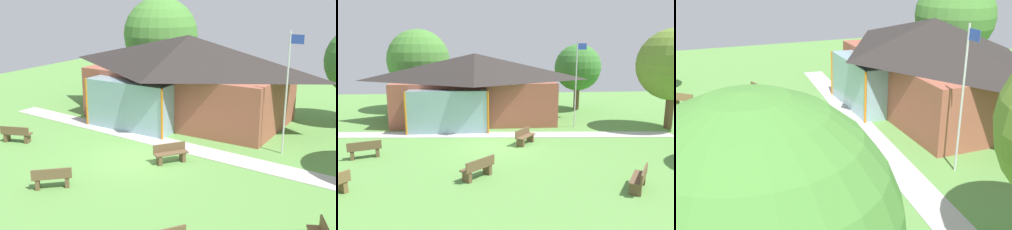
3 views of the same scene
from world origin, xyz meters
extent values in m
plane|color=#609947|center=(0.00, 0.00, 0.00)|extent=(44.00, 44.00, 0.00)
cube|color=#A35642|center=(-1.20, 6.79, 1.46)|extent=(10.89, 5.91, 2.92)
pyramid|color=#2D2826|center=(-1.20, 6.79, 3.88)|extent=(11.89, 6.91, 1.90)
cube|color=#8CB2BF|center=(-2.83, 3.23, 1.32)|extent=(4.90, 1.20, 2.63)
cylinder|color=orange|center=(-5.28, 2.63, 1.32)|extent=(0.12, 0.12, 2.63)
cylinder|color=orange|center=(-0.38, 2.63, 1.32)|extent=(0.12, 0.12, 2.63)
cube|color=#BCB7B2|center=(0.00, 2.29, 0.01)|extent=(21.53, 2.84, 0.03)
cylinder|color=silver|center=(5.38, 3.91, 2.81)|extent=(0.08, 0.08, 5.62)
cube|color=blue|center=(5.68, 3.91, 5.27)|extent=(0.60, 0.02, 0.40)
cube|color=brown|center=(-6.33, -1.40, 0.45)|extent=(1.56, 0.93, 0.06)
cube|color=brown|center=(-6.85, -1.59, 0.20)|extent=(0.29, 0.43, 0.39)
cube|color=brown|center=(-5.81, -1.21, 0.20)|extent=(0.29, 0.43, 0.39)
cube|color=brown|center=(-6.26, -1.58, 0.66)|extent=(1.43, 0.58, 0.36)
cube|color=brown|center=(-6.14, -5.65, 0.45)|extent=(1.28, 1.44, 0.06)
cube|color=brown|center=(-6.48, -6.08, 0.20)|extent=(0.41, 0.38, 0.39)
cube|color=brown|center=(-5.79, -5.22, 0.20)|extent=(0.41, 0.38, 0.39)
cube|color=brown|center=(-5.99, -5.77, 0.66)|extent=(0.99, 1.21, 0.36)
cube|color=brown|center=(1.59, 0.24, 0.45)|extent=(1.25, 1.47, 0.06)
cube|color=brown|center=(1.92, 0.68, 0.20)|extent=(0.42, 0.37, 0.39)
cube|color=brown|center=(1.26, -0.20, 0.20)|extent=(0.42, 0.37, 0.39)
cube|color=brown|center=(1.44, 0.35, 0.66)|extent=(0.94, 1.24, 0.36)
cube|color=brown|center=(4.88, -5.84, 0.45)|extent=(1.21, 1.49, 0.06)
cube|color=brown|center=(5.19, -5.39, 0.20)|extent=(0.42, 0.36, 0.39)
cube|color=brown|center=(5.03, -5.95, 0.66)|extent=(0.90, 1.27, 0.36)
cube|color=brown|center=(-0.99, -4.29, 0.45)|extent=(1.39, 1.35, 0.06)
cube|color=brown|center=(-1.39, -4.66, 0.20)|extent=(0.39, 0.40, 0.39)
cube|color=brown|center=(-0.59, -3.91, 0.20)|extent=(0.39, 0.40, 0.39)
cube|color=brown|center=(-0.86, -4.42, 0.66)|extent=(1.13, 1.07, 0.36)
cylinder|color=brown|center=(-5.94, 11.30, 1.13)|extent=(0.54, 0.54, 2.25)
sphere|color=#4C8C38|center=(-5.94, 11.30, 4.19)|extent=(5.18, 5.18, 5.18)
camera|label=1|loc=(11.05, -15.44, 7.44)|focal=47.99mm
camera|label=2|loc=(-0.81, -16.36, 4.99)|focal=34.09mm
camera|label=3|loc=(17.46, -5.25, 7.75)|focal=45.32mm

